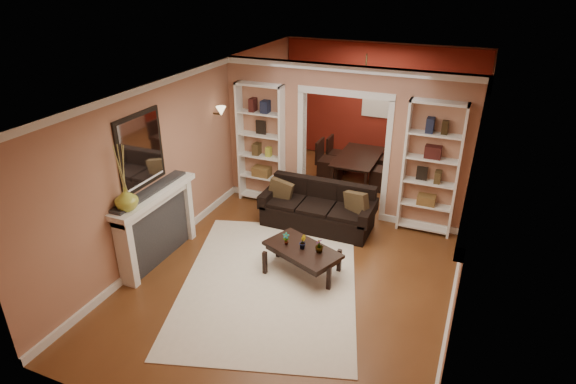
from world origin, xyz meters
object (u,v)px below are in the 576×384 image
at_px(sofa, 318,207).
at_px(fireplace, 158,227).
at_px(bookshelf_right, 431,169).
at_px(coffee_table, 302,260).
at_px(bookshelf_left, 261,144).
at_px(dining_table, 359,168).

xyz_separation_m(sofa, fireplace, (-1.89, -1.95, 0.20)).
bearing_deg(bookshelf_right, fireplace, -145.20).
relative_size(coffee_table, bookshelf_left, 0.49).
bearing_deg(bookshelf_right, dining_table, 133.92).
xyz_separation_m(bookshelf_right, dining_table, (-1.61, 1.68, -0.88)).
height_order(sofa, coffee_table, sofa).
relative_size(sofa, coffee_table, 1.75).
bearing_deg(fireplace, bookshelf_right, 34.80).
relative_size(coffee_table, fireplace, 0.66).
relative_size(sofa, dining_table, 1.29).
bearing_deg(coffee_table, fireplace, -143.64).
xyz_separation_m(coffee_table, fireplace, (-2.16, -0.52, 0.37)).
bearing_deg(bookshelf_left, bookshelf_right, 0.00).
height_order(coffee_table, bookshelf_right, bookshelf_right).
relative_size(bookshelf_right, fireplace, 1.35).
relative_size(fireplace, dining_table, 1.11).
distance_m(coffee_table, fireplace, 2.25).
bearing_deg(bookshelf_right, bookshelf_left, 180.00).
distance_m(sofa, fireplace, 2.72).
xyz_separation_m(bookshelf_left, dining_table, (1.49, 1.68, -0.88)).
height_order(sofa, dining_table, sofa).
bearing_deg(dining_table, coffee_table, -177.88).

